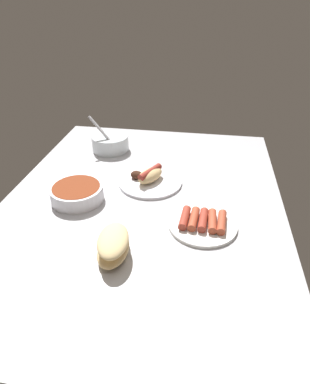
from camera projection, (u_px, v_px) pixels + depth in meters
ground_plane at (142, 205)px, 107.30cm from camera, size 120.00×90.00×3.00cm
plate_sausages at (203, 223)px, 95.30cm from camera, size 20.04×20.04×3.42cm
bowl_chili at (77, 193)px, 106.08cm from camera, size 16.92×16.92×4.98cm
bread_stack at (113, 245)px, 83.62cm from camera, size 14.97×9.57×7.20cm
bowl_coleslaw at (110, 142)px, 137.40cm from camera, size 15.25×15.25×15.46cm
plate_hotdog_assembled at (149, 179)px, 115.54cm from camera, size 22.35×22.35×5.61cm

